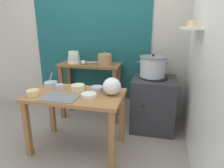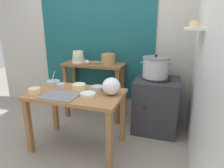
{
  "view_description": "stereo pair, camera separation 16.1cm",
  "coord_description": "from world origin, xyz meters",
  "px_view_note": "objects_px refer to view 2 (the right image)",
  "views": [
    {
      "loc": [
        0.93,
        -2.08,
        1.52
      ],
      "look_at": [
        0.41,
        0.12,
        0.82
      ],
      "focal_mm": 32.32,
      "sensor_mm": 36.0,
      "label": 1
    },
    {
      "loc": [
        1.09,
        -2.04,
        1.52
      ],
      "look_at": [
        0.41,
        0.12,
        0.82
      ],
      "focal_mm": 32.32,
      "sensor_mm": 36.0,
      "label": 2
    }
  ],
  "objects_px": {
    "prep_bowl_1": "(79,86)",
    "prep_table": "(77,101)",
    "clay_pot": "(108,59)",
    "prep_bowl_3": "(61,86)",
    "serving_tray": "(59,96)",
    "prep_bowl_2": "(34,91)",
    "prep_bowl_5": "(97,88)",
    "ladle": "(88,62)",
    "steamer_pot": "(156,67)",
    "prep_bowl_0": "(53,83)",
    "stove_block": "(156,104)",
    "plastic_bag": "(111,86)",
    "bowl_stack_enamel": "(78,57)",
    "prep_bowl_4": "(88,94)",
    "back_shelf_table": "(94,77)"
  },
  "relations": [
    {
      "from": "prep_bowl_1",
      "to": "prep_table",
      "type": "bearing_deg",
      "value": -78.4
    },
    {
      "from": "clay_pot",
      "to": "prep_bowl_3",
      "type": "relative_size",
      "value": 1.89
    },
    {
      "from": "serving_tray",
      "to": "prep_bowl_2",
      "type": "distance_m",
      "value": 0.32
    },
    {
      "from": "prep_bowl_1",
      "to": "prep_bowl_5",
      "type": "relative_size",
      "value": 1.1
    },
    {
      "from": "ladle",
      "to": "serving_tray",
      "type": "bearing_deg",
      "value": -86.43
    },
    {
      "from": "steamer_pot",
      "to": "ladle",
      "type": "distance_m",
      "value": 1.01
    },
    {
      "from": "prep_bowl_0",
      "to": "prep_bowl_2",
      "type": "distance_m",
      "value": 0.36
    },
    {
      "from": "stove_block",
      "to": "prep_bowl_2",
      "type": "height_order",
      "value": "prep_bowl_2"
    },
    {
      "from": "prep_bowl_5",
      "to": "prep_bowl_0",
      "type": "bearing_deg",
      "value": 176.12
    },
    {
      "from": "prep_table",
      "to": "plastic_bag",
      "type": "xyz_separation_m",
      "value": [
        0.42,
        0.07,
        0.21
      ]
    },
    {
      "from": "prep_table",
      "to": "clay_pot",
      "type": "relative_size",
      "value": 5.17
    },
    {
      "from": "prep_bowl_5",
      "to": "prep_bowl_3",
      "type": "bearing_deg",
      "value": -174.66
    },
    {
      "from": "bowl_stack_enamel",
      "to": "prep_bowl_2",
      "type": "xyz_separation_m",
      "value": [
        -0.06,
        -1.02,
        -0.22
      ]
    },
    {
      "from": "steamer_pot",
      "to": "bowl_stack_enamel",
      "type": "bearing_deg",
      "value": 176.11
    },
    {
      "from": "prep_bowl_0",
      "to": "prep_bowl_2",
      "type": "bearing_deg",
      "value": -93.74
    },
    {
      "from": "plastic_bag",
      "to": "prep_bowl_1",
      "type": "xyz_separation_m",
      "value": [
        -0.44,
        0.06,
        -0.06
      ]
    },
    {
      "from": "ladle",
      "to": "prep_bowl_1",
      "type": "xyz_separation_m",
      "value": [
        0.15,
        -0.63,
        -0.18
      ]
    },
    {
      "from": "clay_pot",
      "to": "serving_tray",
      "type": "relative_size",
      "value": 0.53
    },
    {
      "from": "bowl_stack_enamel",
      "to": "prep_bowl_0",
      "type": "xyz_separation_m",
      "value": [
        -0.04,
        -0.66,
        -0.23
      ]
    },
    {
      "from": "prep_bowl_1",
      "to": "prep_bowl_4",
      "type": "distance_m",
      "value": 0.29
    },
    {
      "from": "prep_bowl_0",
      "to": "prep_bowl_3",
      "type": "xyz_separation_m",
      "value": [
        0.16,
        -0.09,
        0.0
      ]
    },
    {
      "from": "plastic_bag",
      "to": "prep_bowl_5",
      "type": "distance_m",
      "value": 0.22
    },
    {
      "from": "bowl_stack_enamel",
      "to": "plastic_bag",
      "type": "height_order",
      "value": "bowl_stack_enamel"
    },
    {
      "from": "prep_bowl_5",
      "to": "ladle",
      "type": "bearing_deg",
      "value": 122.18
    },
    {
      "from": "back_shelf_table",
      "to": "clay_pot",
      "type": "height_order",
      "value": "clay_pot"
    },
    {
      "from": "stove_block",
      "to": "prep_bowl_0",
      "type": "height_order",
      "value": "prep_bowl_0"
    },
    {
      "from": "prep_table",
      "to": "steamer_pot",
      "type": "bearing_deg",
      "value": 42.14
    },
    {
      "from": "steamer_pot",
      "to": "prep_bowl_5",
      "type": "relative_size",
      "value": 2.76
    },
    {
      "from": "prep_bowl_3",
      "to": "prep_bowl_5",
      "type": "relative_size",
      "value": 0.74
    },
    {
      "from": "steamer_pot",
      "to": "ladle",
      "type": "height_order",
      "value": "steamer_pot"
    },
    {
      "from": "steamer_pot",
      "to": "bowl_stack_enamel",
      "type": "height_order",
      "value": "steamer_pot"
    },
    {
      "from": "prep_bowl_1",
      "to": "prep_bowl_5",
      "type": "height_order",
      "value": "prep_bowl_1"
    },
    {
      "from": "back_shelf_table",
      "to": "prep_bowl_4",
      "type": "height_order",
      "value": "back_shelf_table"
    },
    {
      "from": "plastic_bag",
      "to": "prep_bowl_0",
      "type": "height_order",
      "value": "plastic_bag"
    },
    {
      "from": "stove_block",
      "to": "prep_bowl_0",
      "type": "distance_m",
      "value": 1.45
    },
    {
      "from": "prep_table",
      "to": "plastic_bag",
      "type": "height_order",
      "value": "plastic_bag"
    },
    {
      "from": "prep_bowl_3",
      "to": "bowl_stack_enamel",
      "type": "bearing_deg",
      "value": 99.29
    },
    {
      "from": "ladle",
      "to": "prep_bowl_1",
      "type": "bearing_deg",
      "value": -76.56
    },
    {
      "from": "prep_table",
      "to": "prep_bowl_4",
      "type": "bearing_deg",
      "value": -21.21
    },
    {
      "from": "stove_block",
      "to": "prep_bowl_0",
      "type": "relative_size",
      "value": 4.33
    },
    {
      "from": "prep_table",
      "to": "back_shelf_table",
      "type": "relative_size",
      "value": 1.15
    },
    {
      "from": "back_shelf_table",
      "to": "prep_bowl_2",
      "type": "height_order",
      "value": "back_shelf_table"
    },
    {
      "from": "prep_bowl_1",
      "to": "prep_bowl_2",
      "type": "xyz_separation_m",
      "value": [
        -0.41,
        -0.31,
        0.0
      ]
    },
    {
      "from": "prep_bowl_4",
      "to": "prep_bowl_5",
      "type": "bearing_deg",
      "value": 80.43
    },
    {
      "from": "prep_bowl_3",
      "to": "prep_bowl_1",
      "type": "bearing_deg",
      "value": 9.59
    },
    {
      "from": "prep_bowl_1",
      "to": "stove_block",
      "type": "bearing_deg",
      "value": 34.06
    },
    {
      "from": "prep_bowl_2",
      "to": "stove_block",
      "type": "bearing_deg",
      "value": 34.84
    },
    {
      "from": "ladle",
      "to": "prep_bowl_4",
      "type": "xyz_separation_m",
      "value": [
        0.36,
        -0.83,
        -0.19
      ]
    },
    {
      "from": "serving_tray",
      "to": "prep_bowl_5",
      "type": "distance_m",
      "value": 0.45
    },
    {
      "from": "steamer_pot",
      "to": "stove_block",
      "type": "bearing_deg",
      "value": -26.62
    }
  ]
}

